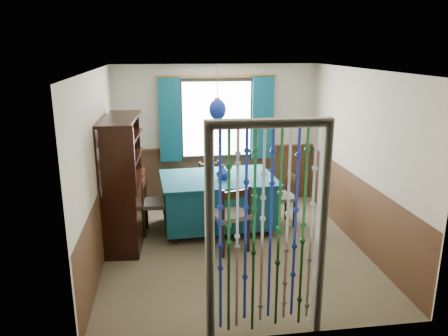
{
  "coord_description": "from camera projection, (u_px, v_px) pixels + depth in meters",
  "views": [
    {
      "loc": [
        -0.92,
        -5.65,
        2.8
      ],
      "look_at": [
        -0.07,
        0.53,
        1.05
      ],
      "focal_mm": 35.0,
      "sensor_mm": 36.0,
      "label": 1
    }
  ],
  "objects": [
    {
      "name": "ceiling",
      "position": [
        235.0,
        70.0,
        5.59
      ],
      "size": [
        4.0,
        4.0,
        0.0
      ],
      "primitive_type": "plane",
      "rotation": [
        3.14,
        0.0,
        0.0
      ],
      "color": "silver",
      "rests_on": "ground"
    },
    {
      "name": "wainscot_left",
      "position": [
        104.0,
        222.0,
        5.9
      ],
      "size": [
        0.0,
        4.0,
        4.0
      ],
      "primitive_type": "plane",
      "rotation": [
        1.57,
        0.0,
        1.57
      ],
      "color": "#4B2F1C",
      "rests_on": "ground"
    },
    {
      "name": "wall_front",
      "position": [
        268.0,
        220.0,
        4.02
      ],
      "size": [
        3.6,
        0.0,
        3.6
      ],
      "primitive_type": "plane",
      "rotation": [
        -1.57,
        0.0,
        0.0
      ],
      "color": "#C1B79E",
      "rests_on": "ground"
    },
    {
      "name": "chair_far",
      "position": [
        212.0,
        185.0,
        7.59
      ],
      "size": [
        0.5,
        0.49,
        0.85
      ],
      "rotation": [
        0.0,
        0.0,
        3.38
      ],
      "color": "black",
      "rests_on": "floor"
    },
    {
      "name": "wall_right",
      "position": [
        360.0,
        159.0,
        6.17
      ],
      "size": [
        0.0,
        4.0,
        4.0
      ],
      "primitive_type": "plane",
      "rotation": [
        1.57,
        0.0,
        -1.57
      ],
      "color": "#C1B79E",
      "rests_on": "ground"
    },
    {
      "name": "wall_back",
      "position": [
        216.0,
        135.0,
        7.84
      ],
      "size": [
        3.6,
        0.0,
        3.6
      ],
      "primitive_type": "plane",
      "rotation": [
        1.57,
        0.0,
        0.0
      ],
      "color": "#C1B79E",
      "rests_on": "ground"
    },
    {
      "name": "window",
      "position": [
        217.0,
        119.0,
        7.71
      ],
      "size": [
        1.32,
        0.12,
        1.42
      ],
      "primitive_type": "cube",
      "color": "black",
      "rests_on": "wall_back"
    },
    {
      "name": "vase_table",
      "position": [
        223.0,
        172.0,
        6.64
      ],
      "size": [
        0.24,
        0.24,
        0.2
      ],
      "primitive_type": "imported",
      "rotation": [
        0.0,
        0.0,
        -0.39
      ],
      "color": "navy",
      "rests_on": "dining_table"
    },
    {
      "name": "wainscot_back",
      "position": [
        217.0,
        175.0,
        8.03
      ],
      "size": [
        3.6,
        0.0,
        3.6
      ],
      "primitive_type": "plane",
      "rotation": [
        1.57,
        0.0,
        0.0
      ],
      "color": "#4B2F1C",
      "rests_on": "ground"
    },
    {
      "name": "doorway",
      "position": [
        266.0,
        237.0,
        4.13
      ],
      "size": [
        1.16,
        0.12,
        2.18
      ],
      "primitive_type": null,
      "color": "silver",
      "rests_on": "ground"
    },
    {
      "name": "floor",
      "position": [
        233.0,
        248.0,
        6.27
      ],
      "size": [
        4.0,
        4.0,
        0.0
      ],
      "primitive_type": "plane",
      "color": "brown",
      "rests_on": "ground"
    },
    {
      "name": "bowl_shelf",
      "position": [
        125.0,
        160.0,
        6.02
      ],
      "size": [
        0.23,
        0.23,
        0.05
      ],
      "primitive_type": "imported",
      "rotation": [
        0.0,
        0.0,
        -0.06
      ],
      "color": "beige",
      "rests_on": "sideboard"
    },
    {
      "name": "vase_sideboard",
      "position": [
        129.0,
        167.0,
        6.6
      ],
      "size": [
        0.26,
        0.26,
        0.2
      ],
      "primitive_type": "imported",
      "rotation": [
        0.0,
        0.0,
        -0.42
      ],
      "color": "beige",
      "rests_on": "sideboard"
    },
    {
      "name": "dining_table",
      "position": [
        218.0,
        199.0,
        6.84
      ],
      "size": [
        1.81,
        1.3,
        0.84
      ],
      "rotation": [
        0.0,
        0.0,
        0.06
      ],
      "color": "#104455",
      "rests_on": "floor"
    },
    {
      "name": "wall_left",
      "position": [
        98.0,
        169.0,
        5.69
      ],
      "size": [
        0.0,
        4.0,
        4.0
      ],
      "primitive_type": "plane",
      "rotation": [
        1.57,
        0.0,
        1.57
      ],
      "color": "#C1B79E",
      "rests_on": "ground"
    },
    {
      "name": "wainscot_right",
      "position": [
        354.0,
        209.0,
        6.37
      ],
      "size": [
        0.0,
        4.0,
        4.0
      ],
      "primitive_type": "plane",
      "rotation": [
        1.57,
        0.0,
        -1.57
      ],
      "color": "#4B2F1C",
      "rests_on": "ground"
    },
    {
      "name": "chair_left",
      "position": [
        154.0,
        204.0,
        6.66
      ],
      "size": [
        0.45,
        0.47,
        0.89
      ],
      "rotation": [
        0.0,
        0.0,
        -1.64
      ],
      "color": "black",
      "rests_on": "floor"
    },
    {
      "name": "chair_near",
      "position": [
        231.0,
        216.0,
        6.07
      ],
      "size": [
        0.61,
        0.59,
        0.97
      ],
      "rotation": [
        0.0,
        0.0,
        0.34
      ],
      "color": "black",
      "rests_on": "floor"
    },
    {
      "name": "chair_right",
      "position": [
        283.0,
        197.0,
        6.99
      ],
      "size": [
        0.46,
        0.48,
        0.87
      ],
      "rotation": [
        0.0,
        0.0,
        1.69
      ],
      "color": "black",
      "rests_on": "floor"
    },
    {
      "name": "wainscot_front",
      "position": [
        266.0,
        291.0,
        4.24
      ],
      "size": [
        3.6,
        0.0,
        3.6
      ],
      "primitive_type": "plane",
      "rotation": [
        -1.57,
        0.0,
        0.0
      ],
      "color": "#4B2F1C",
      "rests_on": "ground"
    },
    {
      "name": "sideboard",
      "position": [
        125.0,
        199.0,
        6.38
      ],
      "size": [
        0.57,
        1.43,
        1.84
      ],
      "rotation": [
        0.0,
        0.0,
        -0.06
      ],
      "color": "black",
      "rests_on": "floor"
    },
    {
      "name": "pendant_lamp",
      "position": [
        218.0,
        109.0,
        6.46
      ],
      "size": [
        0.26,
        0.26,
        0.77
      ],
      "color": "olive",
      "rests_on": "ceiling"
    }
  ]
}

